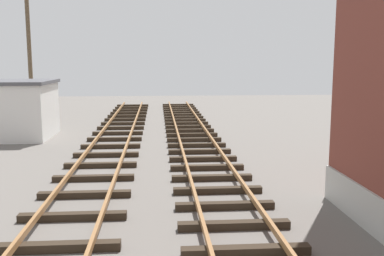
# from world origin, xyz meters

# --- Properties ---
(control_hut) EXTENTS (3.00, 3.80, 2.76)m
(control_hut) POSITION_xyz_m (-6.74, 18.51, 1.39)
(control_hut) COLOR silver
(control_hut) RESTS_ON ground
(utility_pole_far) EXTENTS (1.80, 0.24, 8.86)m
(utility_pole_far) POSITION_xyz_m (-7.65, 23.73, 4.62)
(utility_pole_far) COLOR brown
(utility_pole_far) RESTS_ON ground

